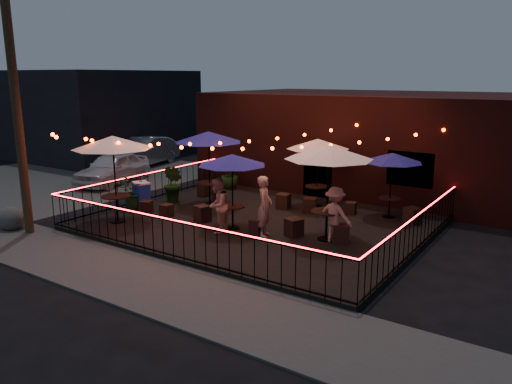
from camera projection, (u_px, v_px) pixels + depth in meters
ground at (222, 243)px, 14.43m from camera, size 110.00×110.00×0.00m
patio at (260, 224)px, 16.03m from camera, size 10.00×8.00×0.15m
sidewalk at (138, 279)px, 11.80m from camera, size 18.00×2.50×0.05m
parking_lot at (76, 175)px, 24.18m from camera, size 11.00×12.00×0.02m
brick_building at (381, 140)px, 21.50m from camera, size 14.00×8.00×4.00m
background_building at (80, 112)px, 30.91m from camera, size 12.00×9.00×5.00m
utility_pole at (16, 101)px, 14.35m from camera, size 0.26×0.26×8.00m
fence_front at (173, 239)px, 12.66m from camera, size 10.00×0.04×1.04m
fence_left at (148, 187)px, 18.61m from camera, size 0.04×8.00×1.04m
fence_right at (417, 233)px, 13.18m from camera, size 0.04×8.00×1.04m
festoon_lights at (228, 147)px, 15.78m from camera, size 10.02×8.72×1.32m
cafe_table_0 at (113, 143)px, 15.42m from camera, size 2.76×2.76×2.76m
cafe_table_1 at (209, 138)px, 17.55m from camera, size 2.90×2.90×2.66m
cafe_table_2 at (232, 161)px, 14.81m from camera, size 2.45×2.45×2.30m
cafe_table_3 at (318, 145)px, 17.34m from camera, size 2.61×2.61×2.43m
cafe_table_4 at (329, 153)px, 13.69m from camera, size 2.95×2.95×2.72m
cafe_table_5 at (392, 159)px, 16.05m from camera, size 2.01×2.01×2.15m
bistro_chair_0 at (147, 207)px, 16.94m from camera, size 0.48×0.48×0.43m
bistro_chair_1 at (167, 211)px, 16.51m from camera, size 0.36×0.36×0.42m
bistro_chair_2 at (204, 190)px, 19.36m from camera, size 0.41×0.41×0.48m
bistro_chair_3 at (219, 196)px, 18.45m from camera, size 0.48×0.48×0.45m
bistro_chair_4 at (202, 213)px, 16.01m from camera, size 0.53×0.53×0.51m
bistro_chair_5 at (257, 227)px, 14.71m from camera, size 0.38×0.38×0.43m
bistro_chair_6 at (283, 201)px, 17.57m from camera, size 0.50×0.50×0.51m
bistro_chair_7 at (310, 205)px, 17.00m from camera, size 0.54×0.54×0.51m
bistro_chair_8 at (294, 227)px, 14.56m from camera, size 0.56×0.56×0.51m
bistro_chair_9 at (341, 233)px, 13.98m from camera, size 0.56×0.56×0.52m
bistro_chair_10 at (351, 208)px, 16.84m from camera, size 0.40×0.40×0.41m
bistro_chair_11 at (412, 215)px, 15.77m from camera, size 0.56×0.56×0.51m
patron_a at (265, 206)px, 14.38m from camera, size 0.65×0.77×1.78m
patron_b at (217, 206)px, 14.69m from camera, size 0.82×0.94×1.66m
patron_c at (335, 215)px, 13.86m from camera, size 1.06×0.66×1.58m
potted_shrub_a at (135, 191)px, 17.53m from camera, size 1.20×1.08×1.20m
potted_shrub_b at (173, 184)px, 18.36m from camera, size 0.85×0.72×1.38m
potted_shrub_c at (229, 173)px, 20.60m from camera, size 0.89×0.89×1.26m
cooler at (142, 194)px, 17.70m from camera, size 0.82×0.72×0.90m
boulder at (11, 219)px, 15.56m from camera, size 1.01×0.89×0.72m
car_white at (112, 168)px, 22.24m from camera, size 2.57×4.36×1.39m
car_silver at (143, 152)px, 26.49m from camera, size 2.42×4.89×1.54m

